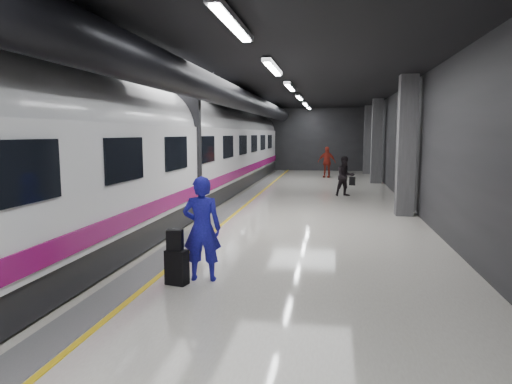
{
  "coord_description": "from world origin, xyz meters",
  "views": [
    {
      "loc": [
        2.19,
        -13.34,
        2.65
      ],
      "look_at": [
        0.39,
        -2.47,
        1.24
      ],
      "focal_mm": 32.0,
      "sensor_mm": 36.0,
      "label": 1
    }
  ],
  "objects": [
    {
      "name": "ground",
      "position": [
        0.0,
        0.0,
        0.0
      ],
      "size": [
        40.0,
        40.0,
        0.0
      ],
      "primitive_type": "plane",
      "color": "silver",
      "rests_on": "ground"
    },
    {
      "name": "platform_hall",
      "position": [
        -0.29,
        0.96,
        3.54
      ],
      "size": [
        10.02,
        40.02,
        4.51
      ],
      "color": "black",
      "rests_on": "ground"
    },
    {
      "name": "train",
      "position": [
        -3.25,
        -0.0,
        2.07
      ],
      "size": [
        3.05,
        38.0,
        4.05
      ],
      "color": "black",
      "rests_on": "ground"
    },
    {
      "name": "traveler_main",
      "position": [
        -0.09,
        -5.55,
        0.95
      ],
      "size": [
        0.74,
        0.53,
        1.9
      ],
      "primitive_type": "imported",
      "rotation": [
        0.0,
        0.0,
        3.25
      ],
      "color": "#2219C2",
      "rests_on": "ground"
    },
    {
      "name": "suitcase_main",
      "position": [
        -0.47,
        -5.86,
        0.31
      ],
      "size": [
        0.42,
        0.31,
        0.62
      ],
      "primitive_type": "cube",
      "rotation": [
        0.0,
        0.0,
        -0.22
      ],
      "color": "black",
      "rests_on": "ground"
    },
    {
      "name": "shoulder_bag",
      "position": [
        -0.5,
        -5.86,
        0.8
      ],
      "size": [
        0.28,
        0.15,
        0.36
      ],
      "primitive_type": "cube",
      "rotation": [
        0.0,
        0.0,
        0.03
      ],
      "color": "black",
      "rests_on": "suitcase_main"
    },
    {
      "name": "traveler_far_a",
      "position": [
        2.77,
        6.35,
        0.85
      ],
      "size": [
        1.01,
        0.91,
        1.7
      ],
      "primitive_type": "imported",
      "rotation": [
        0.0,
        0.0,
        0.39
      ],
      "color": "black",
      "rests_on": "ground"
    },
    {
      "name": "traveler_far_b",
      "position": [
        1.88,
        14.76,
        0.94
      ],
      "size": [
        1.16,
        0.64,
        1.87
      ],
      "primitive_type": "imported",
      "rotation": [
        0.0,
        0.0,
        -0.18
      ],
      "color": "maroon",
      "rests_on": "ground"
    },
    {
      "name": "suitcase_far",
      "position": [
        3.26,
        10.64,
        0.22
      ],
      "size": [
        0.33,
        0.25,
        0.44
      ],
      "primitive_type": "cube",
      "rotation": [
        0.0,
        0.0,
        -0.19
      ],
      "color": "black",
      "rests_on": "ground"
    }
  ]
}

